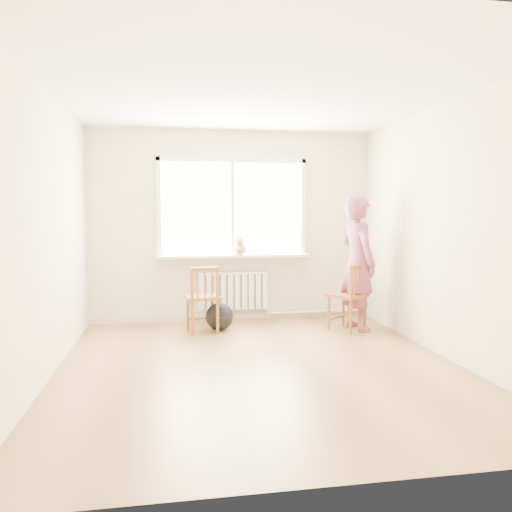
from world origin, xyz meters
name	(u,v)px	position (x,y,z in m)	size (l,w,h in m)	color
floor	(260,366)	(0.00, 0.00, 0.00)	(4.50, 4.50, 0.00)	#9B6D3F
ceiling	(260,92)	(0.00, 0.00, 2.70)	(4.50, 4.50, 0.00)	white
back_wall	(232,226)	(0.00, 2.25, 1.35)	(4.00, 0.01, 2.70)	beige
window	(232,204)	(0.00, 2.22, 1.66)	(2.12, 0.05, 1.42)	white
windowsill	(233,256)	(0.00, 2.14, 0.93)	(2.15, 0.22, 0.04)	white
radiator	(233,290)	(0.00, 2.16, 0.44)	(1.00, 0.12, 0.55)	white
heating_pipe	(317,312)	(1.25, 2.19, 0.08)	(0.04, 0.04, 1.40)	silver
baseboard	(233,317)	(0.00, 2.23, 0.04)	(4.00, 0.03, 0.08)	beige
chair_left	(203,299)	(-0.47, 1.50, 0.44)	(0.48, 0.46, 0.86)	#925B2A
chair_right	(350,297)	(1.42, 1.27, 0.45)	(0.60, 0.59, 0.88)	#925B2A
person	(358,263)	(1.55, 1.36, 0.88)	(0.64, 0.42, 1.76)	#BB3E62
cat	(240,247)	(0.08, 2.05, 1.06)	(0.23, 0.41, 0.27)	#CCB28B
backpack	(219,316)	(-0.25, 1.61, 0.18)	(0.36, 0.27, 0.36)	black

